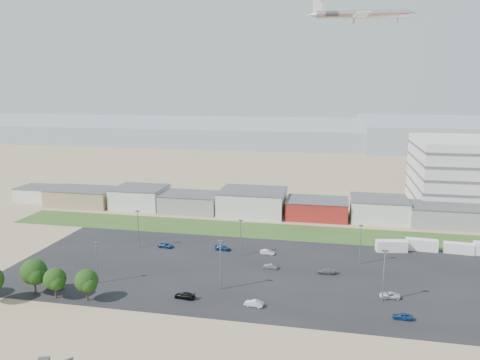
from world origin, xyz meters
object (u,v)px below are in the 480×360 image
(parked_car_7, at_px, (271,266))
(parked_car_11, at_px, (267,252))
(parked_car_9, at_px, (166,245))
(parked_car_12, at_px, (326,271))
(parked_car_0, at_px, (390,295))
(parked_car_6, at_px, (223,248))
(parked_car_2, at_px, (403,316))
(airliner, at_px, (362,14))
(parked_car_3, at_px, (185,295))
(parked_car_10, at_px, (56,286))
(parked_car_13, at_px, (254,303))
(box_trailer_a, at_px, (391,246))

(parked_car_7, bearing_deg, parked_car_11, -164.96)
(parked_car_9, distance_m, parked_car_12, 44.24)
(parked_car_7, bearing_deg, parked_car_9, -104.89)
(parked_car_0, distance_m, parked_car_9, 59.88)
(parked_car_6, bearing_deg, parked_car_0, -111.65)
(parked_car_2, relative_size, parked_car_12, 0.86)
(airliner, height_order, parked_car_3, airliner)
(parked_car_9, height_order, parked_car_10, parked_car_9)
(parked_car_3, distance_m, parked_car_11, 31.98)
(parked_car_0, distance_m, parked_car_12, 16.82)
(parked_car_3, distance_m, parked_car_6, 30.00)
(parked_car_9, height_order, parked_car_11, parked_car_11)
(parked_car_10, relative_size, parked_car_13, 1.02)
(parked_car_2, distance_m, parked_car_10, 71.80)
(parked_car_2, height_order, parked_car_6, parked_car_2)
(parked_car_12, bearing_deg, parked_car_10, -72.07)
(box_trailer_a, xyz_separation_m, airliner, (-7.90, 66.91, 68.50))
(parked_car_6, relative_size, parked_car_11, 1.14)
(parked_car_0, bearing_deg, parked_car_9, -111.14)
(parked_car_12, bearing_deg, parked_car_3, -57.37)
(box_trailer_a, relative_size, parked_car_3, 1.82)
(parked_car_7, height_order, parked_car_10, parked_car_7)
(airliner, relative_size, parked_car_2, 11.33)
(parked_car_9, xyz_separation_m, parked_car_11, (27.87, 0.29, 0.03))
(parked_car_9, relative_size, parked_car_12, 0.97)
(parked_car_10, xyz_separation_m, parked_car_13, (43.47, 0.49, 0.06))
(parked_car_2, height_order, parked_car_7, parked_car_2)
(parked_car_7, xyz_separation_m, parked_car_12, (13.12, -0.52, 0.05))
(parked_car_9, relative_size, parked_car_11, 1.12)
(parked_car_9, relative_size, parked_car_13, 1.10)
(parked_car_6, height_order, parked_car_9, parked_car_6)
(parked_car_9, distance_m, parked_car_13, 41.78)
(airliner, relative_size, parked_car_3, 9.45)
(parked_car_3, bearing_deg, parked_car_0, 109.98)
(box_trailer_a, relative_size, parked_car_11, 2.16)
(box_trailer_a, bearing_deg, parked_car_6, -179.32)
(parked_car_2, distance_m, parked_car_11, 42.00)
(parked_car_11, height_order, parked_car_13, parked_car_13)
(airliner, distance_m, parked_car_13, 128.37)
(parked_car_0, bearing_deg, parked_car_12, -129.58)
(parked_car_3, height_order, parked_car_9, parked_car_3)
(parked_car_0, relative_size, parked_car_9, 1.00)
(parked_car_7, bearing_deg, parked_car_6, -123.42)
(parked_car_11, bearing_deg, parked_car_7, -165.64)
(parked_car_10, bearing_deg, airliner, -27.51)
(parked_car_10, bearing_deg, parked_car_7, -60.38)
(box_trailer_a, relative_size, parked_car_9, 1.92)
(parked_car_0, height_order, parked_car_3, parked_car_3)
(airliner, distance_m, parked_car_10, 142.91)
(parked_car_7, relative_size, parked_car_12, 0.81)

